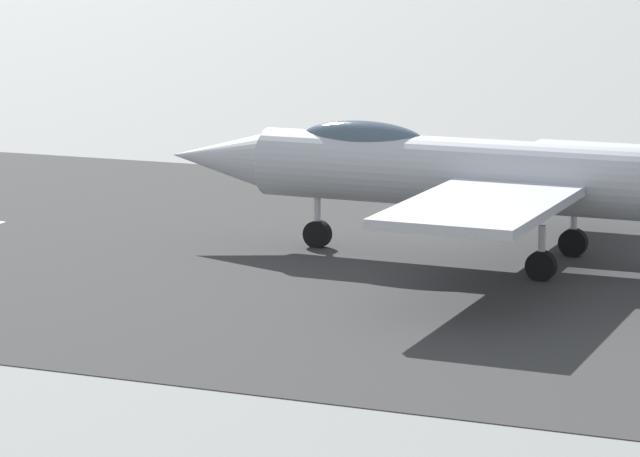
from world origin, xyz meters
TOP-DOWN VIEW (x-y plane):
  - fighter_jet at (5.46, -0.24)m, footprint 17.26×14.67m
  - marker_cone_mid at (12.98, -11.73)m, footprint 0.44×0.44m

SIDE VIEW (x-z plane):
  - marker_cone_mid at x=12.98m, z-range 0.00..0.55m
  - fighter_jet at x=5.46m, z-range -0.40..5.19m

